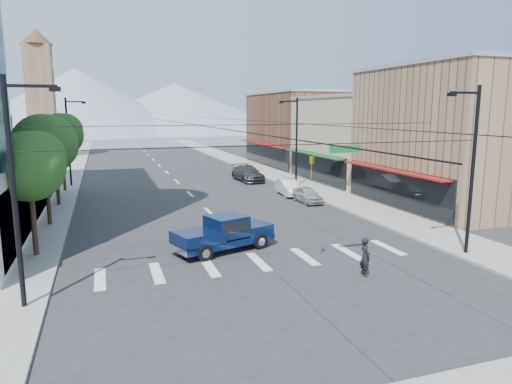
# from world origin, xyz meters

# --- Properties ---
(ground) EXTENTS (160.00, 160.00, 0.00)m
(ground) POSITION_xyz_m (0.00, 0.00, 0.00)
(ground) COLOR #28282B
(ground) RESTS_ON ground
(sidewalk_left) EXTENTS (4.00, 120.00, 0.15)m
(sidewalk_left) POSITION_xyz_m (-12.00, 40.00, 0.07)
(sidewalk_left) COLOR gray
(sidewalk_left) RESTS_ON ground
(sidewalk_right) EXTENTS (4.00, 120.00, 0.15)m
(sidewalk_right) POSITION_xyz_m (12.00, 40.00, 0.07)
(sidewalk_right) COLOR gray
(sidewalk_right) RESTS_ON ground
(shop_near) EXTENTS (12.00, 14.00, 11.00)m
(shop_near) POSITION_xyz_m (20.00, 10.00, 5.50)
(shop_near) COLOR #8C6B4C
(shop_near) RESTS_ON ground
(shop_mid) EXTENTS (12.00, 14.00, 9.00)m
(shop_mid) POSITION_xyz_m (20.00, 24.00, 4.50)
(shop_mid) COLOR tan
(shop_mid) RESTS_ON ground
(shop_far) EXTENTS (12.00, 18.00, 10.00)m
(shop_far) POSITION_xyz_m (20.00, 40.00, 5.00)
(shop_far) COLOR brown
(shop_far) RESTS_ON ground
(clock_tower) EXTENTS (4.80, 4.80, 20.40)m
(clock_tower) POSITION_xyz_m (-16.50, 62.00, 10.64)
(clock_tower) COLOR #8C6B4C
(clock_tower) RESTS_ON ground
(mountain_left) EXTENTS (80.00, 80.00, 22.00)m
(mountain_left) POSITION_xyz_m (-15.00, 150.00, 11.00)
(mountain_left) COLOR gray
(mountain_left) RESTS_ON ground
(mountain_right) EXTENTS (90.00, 90.00, 18.00)m
(mountain_right) POSITION_xyz_m (20.00, 160.00, 9.00)
(mountain_right) COLOR gray
(mountain_right) RESTS_ON ground
(tree_near) EXTENTS (3.65, 3.64, 6.71)m
(tree_near) POSITION_xyz_m (-11.07, 6.10, 4.99)
(tree_near) COLOR black
(tree_near) RESTS_ON ground
(tree_midnear) EXTENTS (4.09, 4.09, 7.52)m
(tree_midnear) POSITION_xyz_m (-11.07, 13.10, 5.59)
(tree_midnear) COLOR black
(tree_midnear) RESTS_ON ground
(tree_midfar) EXTENTS (3.65, 3.64, 6.71)m
(tree_midfar) POSITION_xyz_m (-11.07, 20.10, 4.99)
(tree_midfar) COLOR black
(tree_midfar) RESTS_ON ground
(tree_far) EXTENTS (4.09, 4.09, 7.52)m
(tree_far) POSITION_xyz_m (-11.07, 27.10, 5.59)
(tree_far) COLOR black
(tree_far) RESTS_ON ground
(signal_rig) EXTENTS (21.80, 0.20, 9.00)m
(signal_rig) POSITION_xyz_m (0.19, -1.00, 4.64)
(signal_rig) COLOR black
(signal_rig) RESTS_ON ground
(lamp_pole_nw) EXTENTS (2.00, 0.25, 9.00)m
(lamp_pole_nw) POSITION_xyz_m (-10.67, 30.00, 4.94)
(lamp_pole_nw) COLOR black
(lamp_pole_nw) RESTS_ON ground
(lamp_pole_ne) EXTENTS (2.00, 0.25, 9.00)m
(lamp_pole_ne) POSITION_xyz_m (10.67, 22.00, 4.94)
(lamp_pole_ne) COLOR black
(lamp_pole_ne) RESTS_ON ground
(pickup_truck) EXTENTS (6.12, 3.74, 1.96)m
(pickup_truck) POSITION_xyz_m (-1.44, 3.99, 1.02)
(pickup_truck) COLOR #08183E
(pickup_truck) RESTS_ON ground
(pedestrian) EXTENTS (0.51, 0.72, 1.88)m
(pedestrian) POSITION_xyz_m (3.89, -2.00, 0.94)
(pedestrian) COLOR black
(pedestrian) RESTS_ON ground
(parked_car_near) EXTENTS (1.60, 3.92, 1.33)m
(parked_car_near) POSITION_xyz_m (8.76, 14.91, 0.67)
(parked_car_near) COLOR #B4B3B8
(parked_car_near) RESTS_ON ground
(parked_car_mid) EXTENTS (1.74, 4.39, 1.42)m
(parked_car_mid) POSITION_xyz_m (8.54, 18.57, 0.71)
(parked_car_mid) COLOR white
(parked_car_mid) RESTS_ON ground
(parked_car_far) EXTENTS (2.64, 5.95, 1.70)m
(parked_car_far) POSITION_xyz_m (7.60, 28.07, 0.85)
(parked_car_far) COLOR #343437
(parked_car_far) RESTS_ON ground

